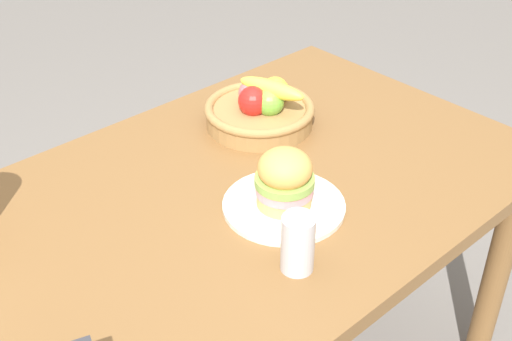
# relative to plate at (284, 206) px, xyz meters

# --- Properties ---
(dining_table) EXTENTS (1.40, 0.90, 0.75)m
(dining_table) POSITION_rel_plate_xyz_m (-0.01, 0.12, -0.11)
(dining_table) COLOR brown
(dining_table) RESTS_ON ground_plane
(plate) EXTENTS (0.27, 0.27, 0.01)m
(plate) POSITION_rel_plate_xyz_m (0.00, 0.00, 0.00)
(plate) COLOR silver
(plate) RESTS_ON dining_table
(sandwich) EXTENTS (0.13, 0.13, 0.14)m
(sandwich) POSITION_rel_plate_xyz_m (0.00, -0.00, 0.07)
(sandwich) COLOR #DBAD60
(sandwich) RESTS_ON plate
(soda_can) EXTENTS (0.07, 0.07, 0.13)m
(soda_can) POSITION_rel_plate_xyz_m (-0.12, -0.16, 0.06)
(soda_can) COLOR silver
(soda_can) RESTS_ON dining_table
(fruit_basket) EXTENTS (0.29, 0.29, 0.14)m
(fruit_basket) POSITION_rel_plate_xyz_m (0.21, 0.30, 0.04)
(fruit_basket) COLOR #9E7542
(fruit_basket) RESTS_ON dining_table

